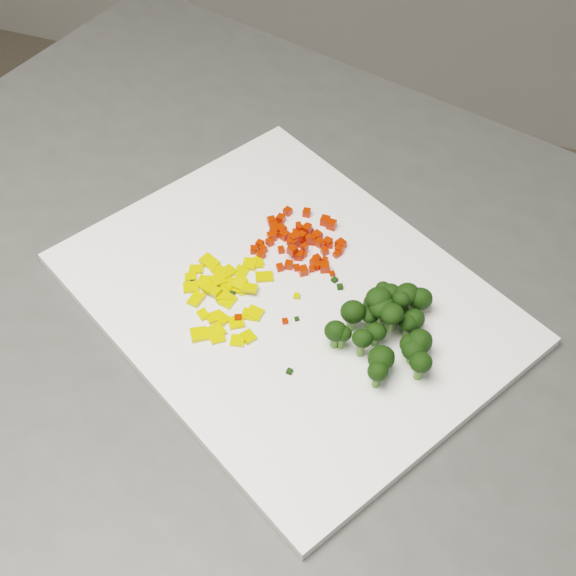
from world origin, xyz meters
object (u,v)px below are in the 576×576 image
(carrot_pile, at_px, (297,236))
(broccoli_pile, at_px, (383,321))
(cutting_board, at_px, (288,298))
(pepper_pile, at_px, (230,294))
(counter_block, at_px, (303,518))

(carrot_pile, distance_m, broccoli_pile, 0.14)
(cutting_board, relative_size, carrot_pile, 4.50)
(cutting_board, distance_m, carrot_pile, 0.07)
(carrot_pile, relative_size, pepper_pile, 0.86)
(cutting_board, bearing_deg, carrot_pile, 101.76)
(carrot_pile, xyz_separation_m, pepper_pile, (-0.04, -0.09, -0.01))
(carrot_pile, bearing_deg, counter_block, -63.32)
(carrot_pile, height_order, pepper_pile, carrot_pile)
(broccoli_pile, bearing_deg, carrot_pile, 142.14)
(cutting_board, distance_m, broccoli_pile, 0.11)
(carrot_pile, bearing_deg, pepper_pile, -112.38)
(counter_block, height_order, broccoli_pile, broccoli_pile)
(broccoli_pile, bearing_deg, cutting_board, 167.93)
(counter_block, xyz_separation_m, cutting_board, (-0.03, 0.02, 0.46))
(carrot_pile, relative_size, broccoli_pile, 0.83)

